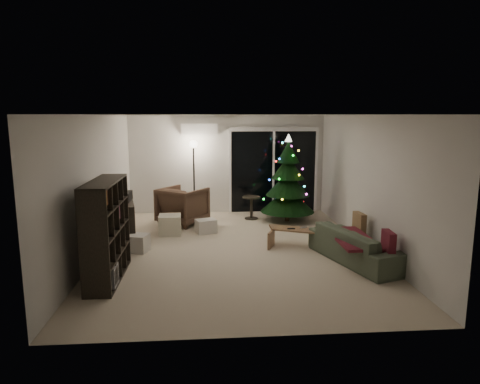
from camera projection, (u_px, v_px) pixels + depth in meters
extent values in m
plane|color=beige|center=(236.00, 250.00, 8.06)|extent=(6.50, 6.50, 0.00)
plane|color=white|center=(236.00, 115.00, 7.63)|extent=(6.50, 6.50, 0.00)
cube|color=silver|center=(227.00, 165.00, 11.03)|extent=(5.00, 0.02, 2.50)
cube|color=silver|center=(256.00, 231.00, 4.65)|extent=(5.00, 0.02, 2.50)
cube|color=silver|center=(97.00, 186.00, 7.65)|extent=(0.02, 6.50, 2.50)
cube|color=silver|center=(368.00, 183.00, 8.03)|extent=(0.02, 6.50, 2.50)
cube|color=black|center=(273.00, 172.00, 11.14)|extent=(2.20, 0.02, 2.10)
cube|color=white|center=(199.00, 130.00, 10.71)|extent=(0.90, 0.22, 0.28)
cube|color=#3F3833|center=(270.00, 209.00, 11.84)|extent=(2.60, 1.00, 0.10)
cube|color=white|center=(268.00, 187.00, 12.14)|extent=(2.20, 0.06, 1.00)
cube|color=#2B251D|center=(121.00, 221.00, 8.52)|extent=(0.76, 1.40, 0.83)
cube|color=black|center=(120.00, 197.00, 8.43)|extent=(0.42, 0.50, 0.18)
imported|color=#4A372A|center=(183.00, 205.00, 9.94)|extent=(1.30, 1.31, 0.87)
cube|color=beige|center=(170.00, 225.00, 9.09)|extent=(0.48, 0.48, 0.41)
cube|color=silver|center=(136.00, 243.00, 7.94)|extent=(0.53, 0.45, 0.32)
cube|color=silver|center=(206.00, 226.00, 9.21)|extent=(0.50, 0.43, 0.29)
cylinder|color=#2B251D|center=(251.00, 208.00, 10.44)|extent=(0.48, 0.48, 0.55)
cylinder|color=black|center=(194.00, 180.00, 10.61)|extent=(0.29, 0.29, 1.84)
imported|color=#485041|center=(358.00, 245.00, 7.36)|extent=(1.34, 2.11, 0.57)
cube|color=maroon|center=(352.00, 238.00, 7.33)|extent=(0.61, 1.42, 0.05)
cube|color=brown|center=(359.00, 223.00, 7.98)|extent=(0.15, 0.39, 0.38)
cube|color=maroon|center=(388.00, 243.00, 6.70)|extent=(0.14, 0.38, 0.38)
cube|color=black|center=(291.00, 228.00, 8.16)|extent=(0.14, 0.04, 0.02)
cube|color=slate|center=(303.00, 228.00, 8.23)|extent=(0.14, 0.08, 0.02)
cone|color=black|center=(288.00, 178.00, 10.09)|extent=(1.41, 1.41, 2.07)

